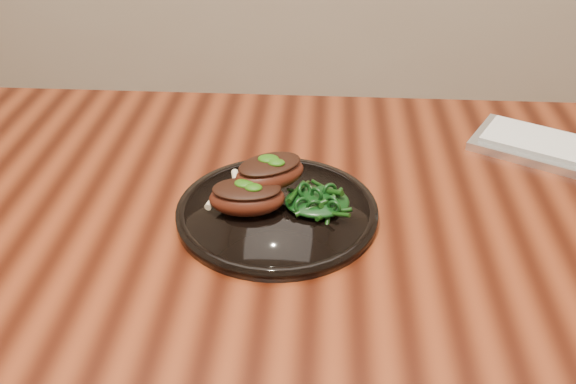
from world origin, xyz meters
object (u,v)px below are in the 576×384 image
Objects in this scene: desk at (314,258)px; lamb_chop_front at (247,197)px; plate at (277,212)px; greens_heap at (317,198)px.

lamb_chop_front is (-0.09, -0.02, 0.12)m from desk.
plate is 0.05m from lamb_chop_front.
desk is 0.16m from lamb_chop_front.
desk is 14.13× the size of lamb_chop_front.
greens_heap is (0.10, 0.01, -0.01)m from lamb_chop_front.
lamb_chop_front reaches higher than plate.
lamb_chop_front is at bearing -166.41° from plate.
lamb_chop_front is 0.10m from greens_heap.
lamb_chop_front is (-0.04, -0.01, 0.03)m from plate.
greens_heap reaches higher than plate.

